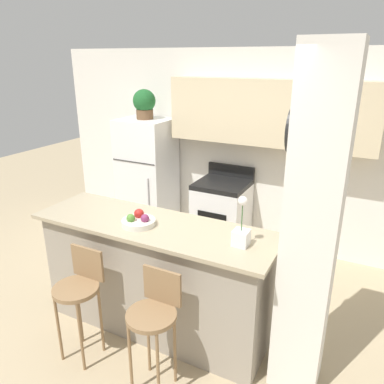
% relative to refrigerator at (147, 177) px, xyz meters
% --- Properties ---
extents(ground_plane, '(14.00, 14.00, 0.00)m').
position_rel_refrigerator_xyz_m(ground_plane, '(1.25, -1.78, -0.82)').
color(ground_plane, tan).
extents(wall_back, '(5.60, 0.38, 2.55)m').
position_rel_refrigerator_xyz_m(wall_back, '(1.42, 0.29, 0.68)').
color(wall_back, white).
rests_on(wall_back, ground_plane).
extents(pillar_right, '(0.38, 0.32, 2.55)m').
position_rel_refrigerator_xyz_m(pillar_right, '(2.56, -1.79, 0.46)').
color(pillar_right, white).
rests_on(pillar_right, ground_plane).
extents(counter_bar, '(2.20, 0.69, 1.07)m').
position_rel_refrigerator_xyz_m(counter_bar, '(1.25, -1.78, -0.28)').
color(counter_bar, gray).
rests_on(counter_bar, ground_plane).
extents(refrigerator, '(0.70, 0.65, 1.64)m').
position_rel_refrigerator_xyz_m(refrigerator, '(0.00, 0.00, 0.00)').
color(refrigerator, white).
rests_on(refrigerator, ground_plane).
extents(stove_range, '(0.65, 0.64, 1.07)m').
position_rel_refrigerator_xyz_m(stove_range, '(1.15, 0.01, -0.36)').
color(stove_range, white).
rests_on(stove_range, ground_plane).
extents(bar_stool_left, '(0.37, 0.37, 0.97)m').
position_rel_refrigerator_xyz_m(bar_stool_left, '(0.89, -2.35, -0.17)').
color(bar_stool_left, olive).
rests_on(bar_stool_left, ground_plane).
extents(bar_stool_right, '(0.37, 0.37, 0.97)m').
position_rel_refrigerator_xyz_m(bar_stool_right, '(1.61, -2.35, -0.17)').
color(bar_stool_right, olive).
rests_on(bar_stool_right, ground_plane).
extents(potted_plant_on_fridge, '(0.30, 0.30, 0.39)m').
position_rel_refrigerator_xyz_m(potted_plant_on_fridge, '(-0.00, 0.00, 1.03)').
color(potted_plant_on_fridge, brown).
rests_on(potted_plant_on_fridge, refrigerator).
extents(orchid_vase, '(0.12, 0.12, 0.40)m').
position_rel_refrigerator_xyz_m(orchid_vase, '(2.06, -1.80, 0.37)').
color(orchid_vase, white).
rests_on(orchid_vase, counter_bar).
extents(fruit_bowl, '(0.29, 0.29, 0.12)m').
position_rel_refrigerator_xyz_m(fruit_bowl, '(1.16, -1.85, 0.29)').
color(fruit_bowl, silver).
rests_on(fruit_bowl, counter_bar).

